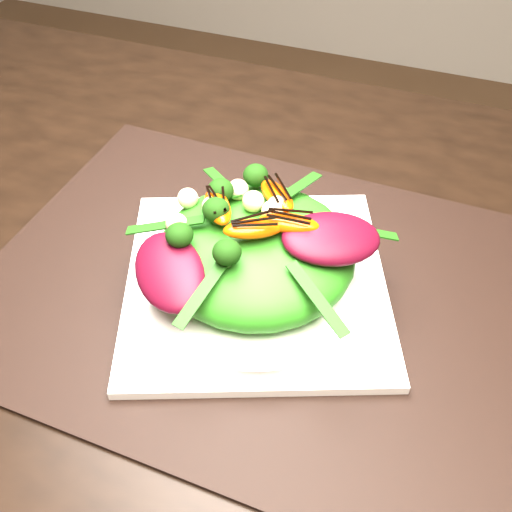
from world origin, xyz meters
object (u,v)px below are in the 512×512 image
(placemat, at_px, (256,287))
(lettuce_mound, at_px, (256,252))
(salad_bowl, at_px, (256,273))
(dining_table, at_px, (204,291))
(plate_base, at_px, (256,282))
(orange_segment, at_px, (251,204))

(placemat, bearing_deg, lettuce_mound, 0.00)
(salad_bowl, bearing_deg, placemat, 180.00)
(dining_table, relative_size, plate_base, 6.18)
(placemat, xyz_separation_m, orange_segment, (-0.01, 0.02, 0.09))
(dining_table, distance_m, placemat, 0.06)
(plate_base, relative_size, orange_segment, 4.65)
(dining_table, distance_m, lettuce_mound, 0.09)
(dining_table, xyz_separation_m, salad_bowl, (0.06, 0.01, 0.04))
(dining_table, xyz_separation_m, orange_segment, (0.04, 0.03, 0.11))
(placemat, height_order, orange_segment, orange_segment)
(dining_table, relative_size, placemat, 2.91)
(salad_bowl, bearing_deg, lettuce_mound, 0.00)
(placemat, height_order, lettuce_mound, lettuce_mound)
(dining_table, distance_m, salad_bowl, 0.07)
(lettuce_mound, distance_m, orange_segment, 0.05)
(salad_bowl, height_order, orange_segment, orange_segment)
(dining_table, xyz_separation_m, plate_base, (0.06, 0.01, 0.03))
(lettuce_mound, bearing_deg, salad_bowl, 0.00)
(lettuce_mound, relative_size, orange_segment, 3.43)
(salad_bowl, relative_size, orange_segment, 4.37)
(orange_segment, bearing_deg, placemat, -58.24)
(lettuce_mound, xyz_separation_m, orange_segment, (-0.01, 0.02, 0.04))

